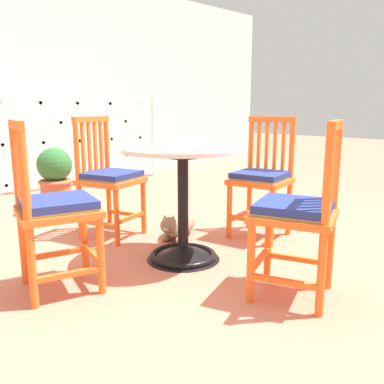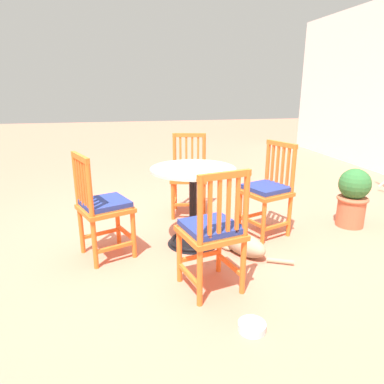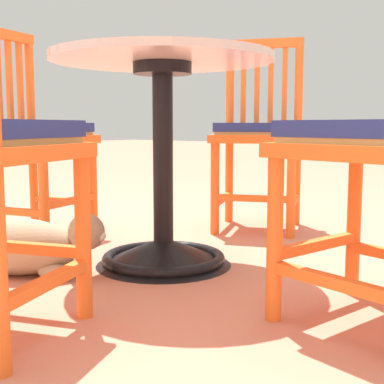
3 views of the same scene
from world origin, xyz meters
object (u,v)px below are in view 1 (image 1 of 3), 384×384
cafe_table (183,217)px  orange_chair_facing_out (109,179)px  orange_chair_by_planter (262,179)px  pet_water_bowl (284,218)px  orange_chair_tucked_in (54,209)px  orange_chair_near_fence (298,213)px  terracotta_planter (55,179)px  tabby_cat (178,225)px

cafe_table → orange_chair_facing_out: size_ratio=0.83×
orange_chair_by_planter → pet_water_bowl: bearing=14.5°
orange_chair_facing_out → orange_chair_tucked_in: same height
orange_chair_by_planter → orange_chair_near_fence: bearing=-131.3°
cafe_table → orange_chair_facing_out: orange_chair_facing_out is taller
orange_chair_near_fence → orange_chair_by_planter: same height
terracotta_planter → pet_water_bowl: terracotta_planter is taller
orange_chair_tucked_in → orange_chair_near_fence: (0.89, -0.91, 0.00)m
cafe_table → terracotta_planter: (-0.10, 1.72, 0.04)m
tabby_cat → terracotta_planter: terracotta_planter is taller
orange_chair_facing_out → tabby_cat: bearing=-45.9°
orange_chair_facing_out → pet_water_bowl: orange_chair_facing_out is taller
cafe_table → orange_chair_facing_out: (-0.09, 0.76, 0.16)m
pet_water_bowl → orange_chair_tucked_in: bearing=179.9°
tabby_cat → orange_chair_facing_out: bearing=134.1°
orange_chair_by_planter → tabby_cat: 0.73m
orange_chair_near_fence → terracotta_planter: (-0.19, 2.51, -0.12)m
orange_chair_by_planter → tabby_cat: (-0.49, 0.40, -0.35)m
cafe_table → orange_chair_tucked_in: 0.82m
cafe_table → orange_chair_near_fence: orange_chair_near_fence is taller
orange_chair_tucked_in → pet_water_bowl: bearing=-0.1°
cafe_table → orange_chair_tucked_in: size_ratio=0.83×
orange_chair_facing_out → terracotta_planter: orange_chair_facing_out is taller
orange_chair_tucked_in → tabby_cat: (1.08, 0.26, -0.35)m
orange_chair_tucked_in → terracotta_planter: size_ratio=1.47×
tabby_cat → terracotta_planter: (-0.38, 1.34, 0.23)m
cafe_table → terracotta_planter: 1.72m
orange_chair_by_planter → tabby_cat: bearing=141.2°
cafe_table → tabby_cat: size_ratio=1.34×
orange_chair_facing_out → cafe_table: bearing=-83.3°
orange_chair_tucked_in → pet_water_bowl: size_ratio=5.36×
orange_chair_facing_out → pet_water_bowl: size_ratio=5.36×
cafe_table → orange_chair_facing_out: bearing=96.7°
tabby_cat → orange_chair_by_planter: bearing=-38.8°
cafe_table → terracotta_planter: cafe_table is taller
terracotta_planter → orange_chair_facing_out: bearing=-89.2°
terracotta_planter → pet_water_bowl: bearing=-49.6°
orange_chair_near_fence → tabby_cat: orange_chair_near_fence is taller
orange_chair_by_planter → tabby_cat: size_ratio=1.61×
orange_chair_tucked_in → orange_chair_by_planter: same height
tabby_cat → pet_water_bowl: 1.03m
orange_chair_near_fence → orange_chair_tucked_in: bearing=134.4°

